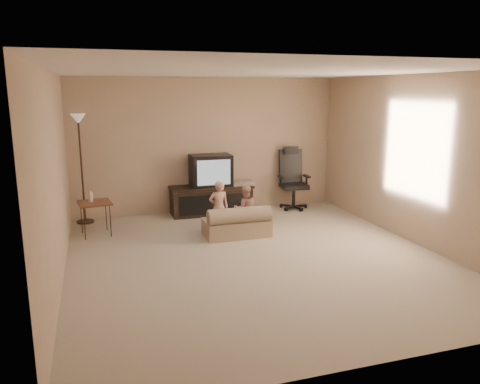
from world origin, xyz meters
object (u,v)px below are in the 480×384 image
object	(u,v)px
child_sofa	(237,224)
toddler_right	(245,209)
office_chair	(293,186)
side_table	(94,203)
tv_stand	(211,189)
floor_lamp	(80,144)
toddler_left	(219,208)

from	to	relation	value
child_sofa	toddler_right	xyz separation A→B (m)	(0.20, 0.22, 0.18)
office_chair	side_table	bearing A→B (deg)	-164.80
tv_stand	side_table	distance (m)	2.22
tv_stand	toddler_right	bearing A→B (deg)	-78.52
floor_lamp	toddler_left	size ratio (longest dim) A/B	2.15
floor_lamp	toddler_right	distance (m)	3.01
side_table	toddler_right	bearing A→B (deg)	-12.81
tv_stand	side_table	bearing A→B (deg)	-159.64
side_table	toddler_left	bearing A→B (deg)	-16.21
tv_stand	side_table	world-z (taller)	tv_stand
office_chair	side_table	world-z (taller)	office_chair
floor_lamp	child_sofa	world-z (taller)	floor_lamp
tv_stand	toddler_right	xyz separation A→B (m)	(0.25, -1.28, -0.08)
child_sofa	toddler_left	size ratio (longest dim) A/B	1.17
floor_lamp	toddler_left	distance (m)	2.64
floor_lamp	toddler_right	size ratio (longest dim) A/B	2.46
floor_lamp	tv_stand	bearing A→B (deg)	-1.48
toddler_left	toddler_right	xyz separation A→B (m)	(0.45, 0.02, -0.05)
side_table	floor_lamp	distance (m)	1.18
office_chair	toddler_right	distance (m)	1.83
toddler_left	office_chair	bearing A→B (deg)	-143.59
side_table	office_chair	bearing A→B (deg)	10.45
office_chair	toddler_left	distance (m)	2.20
side_table	tv_stand	bearing A→B (deg)	19.73
tv_stand	toddler_left	xyz separation A→B (m)	(-0.20, -1.30, -0.02)
toddler_right	child_sofa	bearing A→B (deg)	55.57
side_table	floor_lamp	xyz separation A→B (m)	(-0.17, 0.81, 0.85)
toddler_left	floor_lamp	bearing A→B (deg)	-31.06
floor_lamp	child_sofa	bearing A→B (deg)	-34.14
tv_stand	toddler_right	distance (m)	1.30
office_chair	toddler_left	xyz separation A→B (m)	(-1.82, -1.23, 0.01)
tv_stand	floor_lamp	distance (m)	2.44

